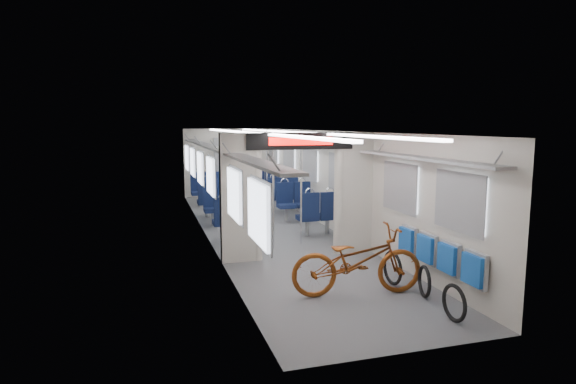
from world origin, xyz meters
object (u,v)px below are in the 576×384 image
(stanchion_near_right, at_px, (301,189))
(stanchion_far_right, at_px, (267,174))
(bicycle, at_px, (357,261))
(bike_hoop_a, at_px, (454,305))
(flip_bench, at_px, (437,253))
(seat_bay_near_right, at_px, (306,205))
(stanchion_far_left, at_px, (244,174))
(bike_hoop_c, at_px, (392,269))
(seat_bay_near_left, at_px, (228,210))
(seat_bay_far_left, at_px, (211,191))
(seat_bay_far_right, at_px, (273,189))
(bike_hoop_b, at_px, (424,283))
(stanchion_near_left, at_px, (273,191))

(stanchion_near_right, relative_size, stanchion_far_right, 1.00)
(bicycle, relative_size, bike_hoop_a, 3.95)
(flip_bench, xyz_separation_m, seat_bay_near_right, (-0.42, 4.78, -0.04))
(stanchion_far_left, bearing_deg, stanchion_far_right, -12.45)
(bicycle, height_order, seat_bay_near_right, seat_bay_near_right)
(seat_bay_near_right, bearing_deg, bicycle, -99.42)
(bike_hoop_c, relative_size, seat_bay_near_right, 0.26)
(stanchion_near_right, bearing_deg, seat_bay_near_right, 68.04)
(bicycle, height_order, flip_bench, bicycle)
(seat_bay_near_left, bearing_deg, seat_bay_far_left, 90.00)
(flip_bench, relative_size, seat_bay_near_right, 1.01)
(stanchion_near_right, bearing_deg, flip_bench, -72.41)
(flip_bench, bearing_deg, bicycle, 169.30)
(seat_bay_near_right, bearing_deg, seat_bay_far_right, 90.00)
(seat_bay_far_left, height_order, stanchion_far_right, stanchion_far_right)
(bike_hoop_b, relative_size, seat_bay_far_right, 0.22)
(bicycle, bearing_deg, stanchion_far_right, 5.63)
(seat_bay_far_left, bearing_deg, flip_bench, -73.34)
(stanchion_near_left, xyz_separation_m, stanchion_far_left, (0.06, 3.25, 0.00))
(seat_bay_near_left, xyz_separation_m, seat_bay_far_right, (1.87, 3.05, 0.02))
(bike_hoop_a, relative_size, stanchion_near_right, 0.21)
(seat_bay_near_right, distance_m, seat_bay_far_left, 3.42)
(bicycle, distance_m, seat_bay_far_right, 7.64)
(stanchion_far_right, bearing_deg, stanchion_near_right, -90.60)
(stanchion_far_right, bearing_deg, bike_hoop_b, -83.72)
(bicycle, bearing_deg, stanchion_near_left, 16.71)
(seat_bay_far_right, bearing_deg, stanchion_far_right, -110.09)
(bike_hoop_b, xyz_separation_m, seat_bay_near_right, (-0.12, 4.94, 0.33))
(bicycle, relative_size, bike_hoop_b, 4.13)
(bike_hoop_b, height_order, seat_bay_far_left, seat_bay_far_left)
(seat_bay_near_right, relative_size, stanchion_near_left, 0.89)
(bike_hoop_c, relative_size, seat_bay_far_right, 0.26)
(bike_hoop_c, height_order, seat_bay_near_right, seat_bay_near_right)
(seat_bay_near_left, height_order, stanchion_far_right, stanchion_far_right)
(bicycle, xyz_separation_m, stanchion_near_left, (-0.48, 2.89, 0.64))
(bike_hoop_b, distance_m, stanchion_far_right, 6.49)
(bike_hoop_b, height_order, stanchion_far_right, stanchion_far_right)
(flip_bench, distance_m, bike_hoop_c, 0.74)
(seat_bay_far_left, bearing_deg, bicycle, -81.47)
(stanchion_near_right, bearing_deg, bike_hoop_b, -77.87)
(seat_bay_far_right, xyz_separation_m, stanchion_far_left, (-1.17, -1.46, 0.61))
(bike_hoop_c, bearing_deg, stanchion_near_left, 114.10)
(bike_hoop_b, bearing_deg, flip_bench, 27.41)
(seat_bay_near_right, height_order, stanchion_near_left, stanchion_near_left)
(stanchion_far_left, xyz_separation_m, stanchion_far_right, (0.59, -0.13, 0.00))
(bike_hoop_b, xyz_separation_m, seat_bay_far_left, (-1.99, 7.80, 0.35))
(bicycle, distance_m, bike_hoop_c, 0.79)
(seat_bay_far_right, bearing_deg, seat_bay_far_left, -174.65)
(flip_bench, xyz_separation_m, bike_hoop_b, (-0.30, -0.16, -0.37))
(stanchion_near_right, xyz_separation_m, stanchion_far_right, (0.03, 2.97, 0.00))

